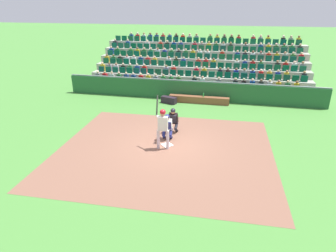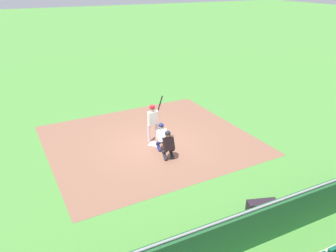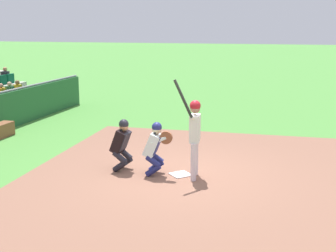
# 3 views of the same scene
# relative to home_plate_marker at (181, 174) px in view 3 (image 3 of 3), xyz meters

# --- Properties ---
(ground_plane) EXTENTS (160.00, 160.00, 0.00)m
(ground_plane) POSITION_rel_home_plate_marker_xyz_m (0.00, 0.00, -0.02)
(ground_plane) COLOR #4A8B3A
(infield_dirt_patch) EXTENTS (9.50, 8.56, 0.01)m
(infield_dirt_patch) POSITION_rel_home_plate_marker_xyz_m (0.00, 0.50, -0.01)
(infield_dirt_patch) COLOR brown
(infield_dirt_patch) RESTS_ON ground_plane
(home_plate_marker) EXTENTS (0.62, 0.62, 0.02)m
(home_plate_marker) POSITION_rel_home_plate_marker_xyz_m (0.00, 0.00, 0.00)
(home_plate_marker) COLOR white
(home_plate_marker) RESTS_ON infield_dirt_patch
(batter_at_plate) EXTENTS (0.63, 0.56, 2.33)m
(batter_at_plate) POSITION_rel_home_plate_marker_xyz_m (0.12, 0.35, 1.13)
(batter_at_plate) COLOR silver
(batter_at_plate) RESTS_ON ground_plane
(catcher_crouching) EXTENTS (0.49, 0.74, 1.29)m
(catcher_crouching) POSITION_rel_home_plate_marker_xyz_m (0.13, -0.59, 0.70)
(catcher_crouching) COLOR navy
(catcher_crouching) RESTS_ON ground_plane
(home_plate_umpire) EXTENTS (0.48, 0.48, 1.30)m
(home_plate_umpire) POSITION_rel_home_plate_marker_xyz_m (0.02, -1.46, 0.69)
(home_plate_umpire) COLOR black
(home_plate_umpire) RESTS_ON ground_plane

